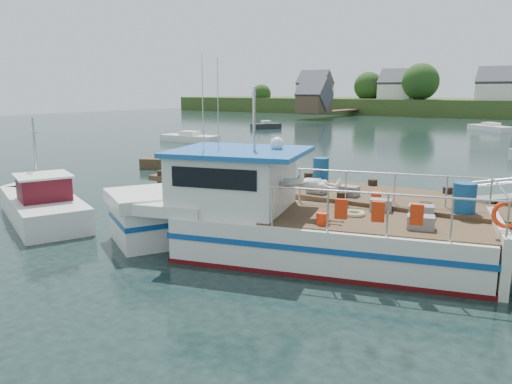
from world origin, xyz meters
The scene contains 7 objects.
ground_plane centered at (0.00, 0.00, 0.00)m, with size 160.00×160.00×0.00m, color black.
lobster_boat centered at (1.01, -3.29, 1.02)m, with size 11.60×5.85×5.60m.
work_boat centered at (-8.32, -4.62, 0.58)m, with size 6.77×4.31×3.66m.
moored_rowboat centered at (-12.63, 6.72, 0.36)m, with size 3.50×2.41×0.97m.
moored_a centered at (-21.68, 19.06, 0.36)m, with size 5.48×2.32×0.98m.
moored_d centered at (-1.06, 47.06, 0.36)m, with size 5.51×5.31×0.97m.
moored_e centered at (-24.16, 35.82, 0.37)m, with size 3.03×3.65×0.99m.
Camera 1 is at (7.96, -15.10, 4.66)m, focal length 35.00 mm.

